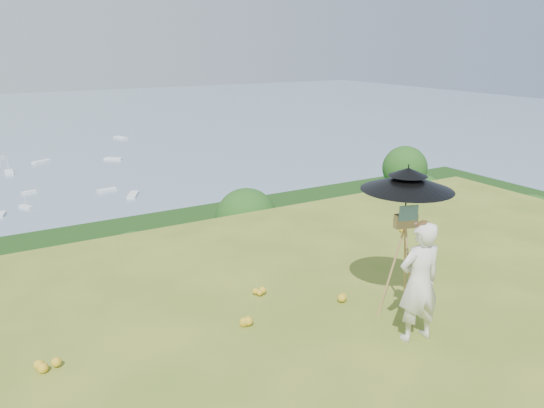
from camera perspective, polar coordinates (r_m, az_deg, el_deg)
ground at (r=7.45m, az=24.00°, el=-15.31°), size 14.00×14.00×0.00m
shoreline_tier at (r=88.16m, az=-23.64°, el=-11.44°), size 170.00×28.00×8.00m
slope_trees at (r=43.16m, az=-20.10°, el=-9.99°), size 110.00×50.00×6.00m
harbor_town at (r=85.42m, az=-24.15°, el=-7.58°), size 110.00×22.00×5.00m
wildflowers at (r=7.54m, az=22.50°, el=-14.18°), size 10.00×10.50×0.12m
painter at (r=7.20m, az=15.55°, el=-8.07°), size 0.66×0.48×1.66m
field_easel at (r=7.71m, az=13.86°, el=-6.08°), size 0.79×0.79×1.70m
sun_umbrella at (r=7.41m, az=14.27°, el=0.95°), size 1.47×1.47×0.85m
painter_cap at (r=6.91m, az=16.06°, el=-2.17°), size 0.24×0.27×0.10m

